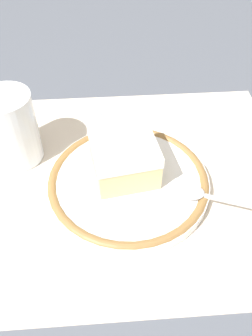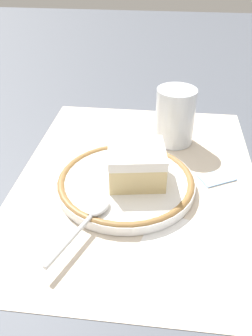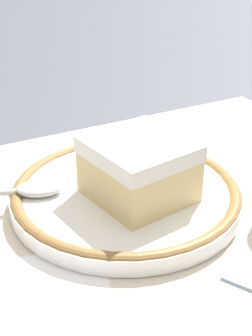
{
  "view_description": "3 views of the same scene",
  "coord_description": "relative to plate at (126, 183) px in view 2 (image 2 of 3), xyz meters",
  "views": [
    {
      "loc": [
        -0.0,
        0.3,
        0.34
      ],
      "look_at": [
        -0.02,
        0.01,
        0.03
      ],
      "focal_mm": 38.77,
      "sensor_mm": 36.0,
      "label": 1
    },
    {
      "loc": [
        -0.42,
        -0.03,
        0.31
      ],
      "look_at": [
        -0.02,
        0.01,
        0.03
      ],
      "focal_mm": 38.34,
      "sensor_mm": 36.0,
      "label": 2
    },
    {
      "loc": [
        -0.19,
        -0.31,
        0.23
      ],
      "look_at": [
        -0.02,
        0.01,
        0.03
      ],
      "focal_mm": 54.01,
      "sensor_mm": 36.0,
      "label": 3
    }
  ],
  "objects": [
    {
      "name": "ground_plane",
      "position": [
        0.02,
        -0.01,
        -0.01
      ],
      "size": [
        2.4,
        2.4,
        0.0
      ],
      "primitive_type": "plane",
      "color": "#4C515B"
    },
    {
      "name": "spoon",
      "position": [
        -0.08,
        0.03,
        0.01
      ],
      "size": [
        0.12,
        0.06,
        0.01
      ],
      "color": "silver",
      "rests_on": "plate"
    },
    {
      "name": "plate",
      "position": [
        0.0,
        0.0,
        0.0
      ],
      "size": [
        0.19,
        0.19,
        0.02
      ],
      "color": "white",
      "rests_on": "placemat"
    },
    {
      "name": "cup",
      "position": [
        0.14,
        -0.06,
        0.03
      ],
      "size": [
        0.06,
        0.06,
        0.09
      ],
      "color": "silver",
      "rests_on": "placemat"
    },
    {
      "name": "cake_slice",
      "position": [
        0.0,
        -0.01,
        0.03
      ],
      "size": [
        0.08,
        0.09,
        0.05
      ],
      "color": "beige",
      "rests_on": "plate"
    },
    {
      "name": "napkin",
      "position": [
        -0.12,
        -0.09,
        -0.01
      ],
      "size": [
        0.16,
        0.17,
        0.0
      ],
      "primitive_type": "cube",
      "rotation": [
        0.0,
        0.0,
        4.43
      ],
      "color": "white",
      "rests_on": "placemat"
    },
    {
      "name": "sugar_packet",
      "position": [
        0.04,
        -0.13,
        -0.01
      ],
      "size": [
        0.05,
        0.06,
        0.01
      ],
      "primitive_type": "cube",
      "rotation": [
        0.0,
        0.0,
        2.07
      ],
      "color": "#8CB2E0",
      "rests_on": "placemat"
    },
    {
      "name": "placemat",
      "position": [
        0.02,
        -0.01,
        -0.01
      ],
      "size": [
        0.46,
        0.35,
        0.0
      ],
      "primitive_type": "cube",
      "color": "beige",
      "rests_on": "ground_plane"
    }
  ]
}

